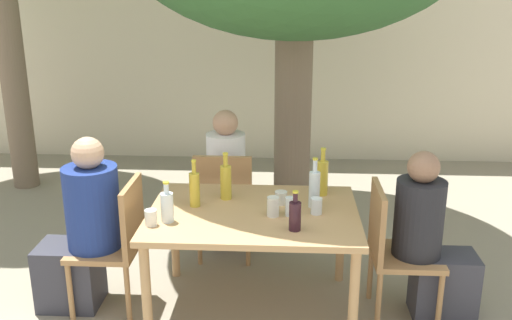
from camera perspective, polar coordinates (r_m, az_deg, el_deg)
The scene contains 20 objects.
ground_plane at distance 4.01m, azimuth -0.25°, elevation -14.67°, with size 30.00×30.00×0.00m, color gray.
cafe_building_wall at distance 6.94m, azimuth 1.51°, elevation 11.41°, with size 10.00×0.08×2.80m.
dining_table_front at distance 3.71m, azimuth -0.26°, elevation -6.21°, with size 1.35×0.99×0.72m.
patio_chair_0 at distance 3.92m, azimuth -13.70°, elevation -7.61°, with size 0.44×0.44×0.90m.
patio_chair_1 at distance 3.82m, azimuth 13.55°, elevation -8.26°, with size 0.44×0.44×0.90m.
patio_chair_2 at distance 4.45m, azimuth -3.16°, elevation -4.01°, with size 0.44×0.44×0.90m.
person_seated_0 at distance 3.98m, azimuth -16.96°, elevation -6.99°, with size 0.58×0.35×1.20m.
person_seated_1 at distance 3.88m, azimuth 17.10°, elevation -8.27°, with size 0.56×0.31×1.14m.
person_seated_2 at distance 4.67m, azimuth -2.85°, elevation -2.74°, with size 0.31×0.55×1.19m.
oil_cruet_0 at distance 3.84m, azimuth -3.04°, elevation -2.12°, with size 0.08×0.08×0.32m.
water_bottle_1 at distance 3.53m, azimuth -8.88°, elevation -4.59°, with size 0.08×0.08×0.26m.
water_bottle_2 at distance 3.72m, azimuth 5.85°, elevation -2.81°, with size 0.07×0.07×0.33m.
oil_cruet_3 at distance 3.94m, azimuth 6.65°, elevation -1.67°, with size 0.08×0.08×0.34m.
wine_bottle_4 at distance 3.38m, azimuth 3.92°, elevation -5.51°, with size 0.07×0.07×0.25m.
oil_cruet_5 at distance 3.73m, azimuth -6.17°, elevation -2.84°, with size 0.07×0.07×0.32m.
drinking_glass_0 at distance 3.51m, azimuth -10.47°, elevation -5.68°, with size 0.07×0.07×0.10m.
drinking_glass_1 at distance 3.58m, azimuth 1.72°, elevation -4.68°, with size 0.08×0.08×0.13m.
drinking_glass_2 at distance 3.64m, azimuth 6.07°, elevation -4.60°, with size 0.07×0.07×0.10m.
drinking_glass_3 at distance 3.59m, azimuth 3.44°, elevation -4.66°, with size 0.06×0.06×0.12m.
drinking_glass_4 at distance 3.78m, azimuth 2.52°, elevation -3.78°, with size 0.08×0.08×0.09m.
Camera 1 is at (0.21, -3.39, 2.14)m, focal length 40.00 mm.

